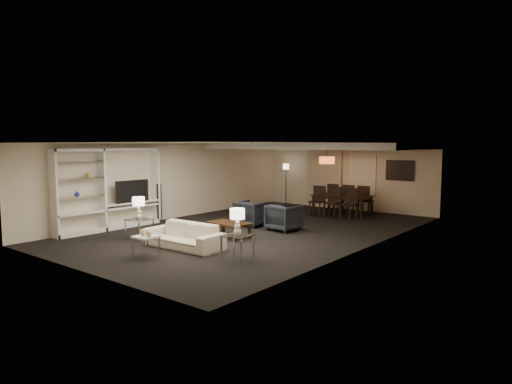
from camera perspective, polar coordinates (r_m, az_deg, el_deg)
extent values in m
plane|color=black|center=(13.23, 0.00, -4.74)|extent=(11.00, 11.00, 0.00)
cube|color=silver|center=(13.00, 0.00, 6.15)|extent=(7.00, 11.00, 0.02)
cube|color=beige|center=(17.67, 11.20, 1.94)|extent=(7.00, 0.02, 2.50)
cube|color=beige|center=(9.43, -21.35, -1.82)|extent=(7.00, 0.02, 2.50)
cube|color=beige|center=(15.47, -10.18, 1.40)|extent=(0.02, 11.00, 2.50)
cube|color=beige|center=(11.22, 14.11, -0.40)|extent=(0.02, 11.00, 2.50)
cube|color=silver|center=(15.88, 7.94, 5.70)|extent=(7.00, 4.00, 0.20)
cube|color=beige|center=(18.04, 8.54, 1.91)|extent=(1.50, 0.12, 2.40)
cube|color=silver|center=(17.35, 13.20, 1.16)|extent=(0.90, 0.05, 2.10)
cube|color=#142D38|center=(16.76, 17.55, 2.59)|extent=(0.95, 0.04, 0.65)
cylinder|color=#D8591E|center=(15.74, 8.86, 3.94)|extent=(0.52, 0.52, 0.24)
imported|color=beige|center=(11.03, -9.04, -5.41)|extent=(2.07, 0.87, 0.60)
imported|color=black|center=(13.79, -0.56, -2.70)|extent=(0.84, 0.87, 0.76)
imported|color=black|center=(13.08, 3.52, -3.19)|extent=(0.88, 0.90, 0.76)
sphere|color=tan|center=(10.37, -13.95, -4.87)|extent=(0.15, 0.15, 0.15)
sphere|color=tan|center=(10.22, -13.26, -5.07)|extent=(0.13, 0.13, 0.13)
imported|color=black|center=(14.12, -15.47, 0.13)|extent=(1.13, 0.15, 0.65)
imported|color=#252BA2|center=(13.23, -21.48, -0.17)|extent=(0.15, 0.15, 0.16)
imported|color=#B8873D|center=(13.36, -20.31, 2.08)|extent=(0.15, 0.15, 0.16)
cube|color=black|center=(14.72, -12.03, -1.37)|extent=(0.16, 0.16, 1.22)
imported|color=black|center=(16.16, 10.64, -1.64)|extent=(2.05, 1.25, 0.69)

